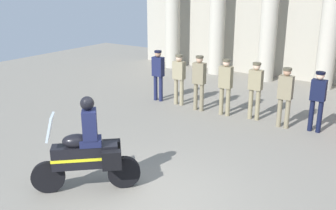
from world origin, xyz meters
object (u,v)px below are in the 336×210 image
(officer_in_row_3, at_px, (226,83))
(motorcycle_with_rider, at_px, (89,152))
(officer_in_row_2, at_px, (199,79))
(officer_in_row_1, at_px, (179,76))
(officer_in_row_4, at_px, (255,86))
(officer_in_row_5, at_px, (285,93))
(officer_in_row_0, at_px, (158,72))
(officer_in_row_6, at_px, (318,97))

(officer_in_row_3, distance_m, motorcycle_with_rider, 5.49)
(motorcycle_with_rider, bearing_deg, officer_in_row_2, -125.12)
(officer_in_row_1, distance_m, officer_in_row_4, 2.60)
(officer_in_row_2, bearing_deg, officer_in_row_5, 179.10)
(officer_in_row_1, bearing_deg, officer_in_row_0, -0.80)
(officer_in_row_1, xyz_separation_m, officer_in_row_5, (3.53, -0.13, 0.01))
(officer_in_row_2, xyz_separation_m, officer_in_row_5, (2.70, 0.01, -0.03))
(officer_in_row_4, bearing_deg, officer_in_row_5, 168.79)
(officer_in_row_0, distance_m, officer_in_row_3, 2.55)
(officer_in_row_5, bearing_deg, officer_in_row_0, -2.77)
(officer_in_row_3, bearing_deg, motorcycle_with_rider, 87.13)
(officer_in_row_0, distance_m, officer_in_row_4, 3.43)
(officer_in_row_5, height_order, motorcycle_with_rider, motorcycle_with_rider)
(officer_in_row_0, distance_m, officer_in_row_2, 1.66)
(officer_in_row_1, bearing_deg, officer_in_row_6, 179.42)
(officer_in_row_6, bearing_deg, officer_in_row_2, 1.84)
(officer_in_row_2, relative_size, officer_in_row_5, 1.03)
(officer_in_row_2, relative_size, motorcycle_with_rider, 0.91)
(officer_in_row_3, bearing_deg, officer_in_row_2, 1.25)
(officer_in_row_3, bearing_deg, officer_in_row_1, -4.59)
(officer_in_row_2, height_order, officer_in_row_5, officer_in_row_2)
(officer_in_row_4, bearing_deg, motorcycle_with_rider, 78.29)
(officer_in_row_0, relative_size, officer_in_row_5, 1.02)
(officer_in_row_2, xyz_separation_m, officer_in_row_3, (0.89, 0.04, -0.01))
(officer_in_row_2, bearing_deg, motorcycle_with_rider, 96.39)
(officer_in_row_5, bearing_deg, officer_in_row_4, -11.21)
(officer_in_row_0, relative_size, motorcycle_with_rider, 0.90)
(officer_in_row_4, xyz_separation_m, officer_in_row_5, (0.93, -0.17, -0.01))
(officer_in_row_0, bearing_deg, officer_in_row_2, 174.20)
(officer_in_row_4, bearing_deg, officer_in_row_1, -0.34)
(officer_in_row_2, xyz_separation_m, officer_in_row_4, (1.77, 0.17, -0.02))
(officer_in_row_5, xyz_separation_m, motorcycle_with_rider, (-1.98, -5.45, -0.20))
(officer_in_row_0, xyz_separation_m, officer_in_row_3, (2.54, -0.10, 0.00))
(officer_in_row_0, height_order, motorcycle_with_rider, motorcycle_with_rider)
(officer_in_row_3, relative_size, officer_in_row_5, 1.02)
(officer_in_row_6, bearing_deg, motorcycle_with_rider, 62.45)
(officer_in_row_0, distance_m, officer_in_row_5, 4.36)
(officer_in_row_1, height_order, officer_in_row_5, officer_in_row_5)
(officer_in_row_6, height_order, motorcycle_with_rider, motorcycle_with_rider)
(officer_in_row_1, bearing_deg, motorcycle_with_rider, 104.38)
(officer_in_row_3, height_order, officer_in_row_6, officer_in_row_3)
(officer_in_row_4, xyz_separation_m, officer_in_row_6, (1.75, 0.00, -0.03))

